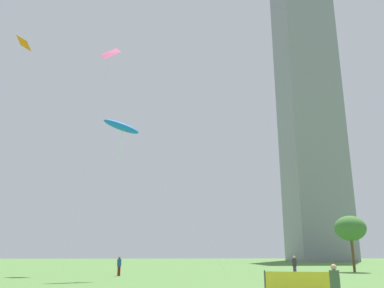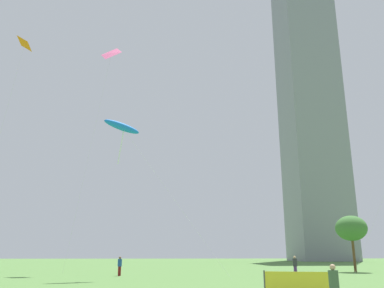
% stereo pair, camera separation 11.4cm
% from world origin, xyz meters
% --- Properties ---
extents(person_standing_1, '(0.41, 0.41, 1.84)m').
position_xyz_m(person_standing_1, '(12.79, 20.45, 1.06)').
color(person_standing_1, '#593372').
rests_on(person_standing_1, ground).
extents(person_standing_3, '(0.38, 0.38, 1.70)m').
position_xyz_m(person_standing_3, '(7.07, -2.35, 0.98)').
color(person_standing_3, '#3F593F').
rests_on(person_standing_3, ground).
extents(person_standing_4, '(0.40, 0.40, 1.78)m').
position_xyz_m(person_standing_4, '(-3.80, 22.02, 1.03)').
color(person_standing_4, maroon).
rests_on(person_standing_4, ground).
extents(kite_flying_0, '(3.21, 1.54, 22.24)m').
position_xyz_m(kite_flying_0, '(-13.51, 17.65, 21.48)').
color(kite_flying_0, silver).
rests_on(kite_flying_0, ground).
extents(kite_flying_2, '(5.17, 2.78, 28.74)m').
position_xyz_m(kite_flying_2, '(-7.09, 30.00, 27.48)').
color(kite_flying_2, silver).
rests_on(kite_flying_2, ground).
extents(kite_flying_3, '(11.63, 2.27, 14.32)m').
position_xyz_m(kite_flying_3, '(-3.74, 17.92, 13.53)').
color(kite_flying_3, silver).
rests_on(kite_flying_3, ground).
extents(park_tree_0, '(3.58, 3.58, 6.35)m').
position_xyz_m(park_tree_0, '(22.19, 28.16, 4.87)').
color(park_tree_0, brown).
rests_on(park_tree_0, ground).
extents(distant_highrise_0, '(14.98, 15.56, 87.56)m').
position_xyz_m(distant_highrise_0, '(42.30, 90.23, 43.78)').
color(distant_highrise_0, gray).
rests_on(distant_highrise_0, ground).
extents(event_banner, '(3.20, 0.87, 1.26)m').
position_xyz_m(event_banner, '(7.20, 2.58, 0.67)').
color(event_banner, '#4C4C4C').
rests_on(event_banner, ground).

